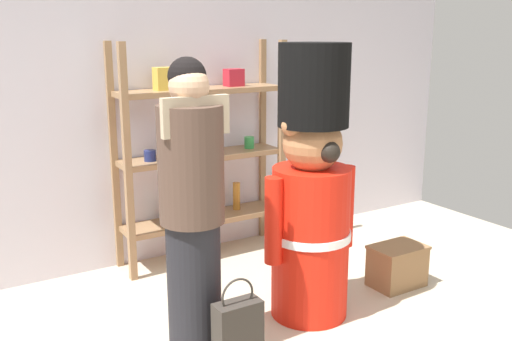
{
  "coord_description": "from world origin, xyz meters",
  "views": [
    {
      "loc": [
        -1.41,
        -1.97,
        1.77
      ],
      "look_at": [
        0.25,
        0.72,
        1.0
      ],
      "focal_mm": 40.51,
      "sensor_mm": 36.0,
      "label": 1
    }
  ],
  "objects_px": {
    "merchandise_shelf": "(201,152)",
    "person_shopper": "(192,209)",
    "teddy_bear_guard": "(311,194)",
    "shopping_bag": "(238,335)",
    "display_crate": "(397,266)"
  },
  "relations": [
    {
      "from": "merchandise_shelf",
      "to": "display_crate",
      "type": "xyz_separation_m",
      "value": [
        0.91,
        -1.23,
        -0.7
      ]
    },
    {
      "from": "merchandise_shelf",
      "to": "teddy_bear_guard",
      "type": "distance_m",
      "value": 1.25
    },
    {
      "from": "person_shopper",
      "to": "shopping_bag",
      "type": "distance_m",
      "value": 0.71
    },
    {
      "from": "person_shopper",
      "to": "shopping_bag",
      "type": "bearing_deg",
      "value": -67.59
    },
    {
      "from": "merchandise_shelf",
      "to": "person_shopper",
      "type": "bearing_deg",
      "value": -118.28
    },
    {
      "from": "shopping_bag",
      "to": "teddy_bear_guard",
      "type": "bearing_deg",
      "value": 24.34
    },
    {
      "from": "person_shopper",
      "to": "shopping_bag",
      "type": "height_order",
      "value": "person_shopper"
    },
    {
      "from": "display_crate",
      "to": "teddy_bear_guard",
      "type": "bearing_deg",
      "value": -179.56
    },
    {
      "from": "shopping_bag",
      "to": "display_crate",
      "type": "bearing_deg",
      "value": 12.36
    },
    {
      "from": "merchandise_shelf",
      "to": "shopping_bag",
      "type": "distance_m",
      "value": 1.78
    },
    {
      "from": "teddy_bear_guard",
      "to": "person_shopper",
      "type": "height_order",
      "value": "teddy_bear_guard"
    },
    {
      "from": "teddy_bear_guard",
      "to": "shopping_bag",
      "type": "xyz_separation_m",
      "value": [
        -0.71,
        -0.32,
        -0.59
      ]
    },
    {
      "from": "merchandise_shelf",
      "to": "teddy_bear_guard",
      "type": "bearing_deg",
      "value": -83.9
    },
    {
      "from": "shopping_bag",
      "to": "person_shopper",
      "type": "bearing_deg",
      "value": 112.41
    },
    {
      "from": "merchandise_shelf",
      "to": "teddy_bear_guard",
      "type": "height_order",
      "value": "teddy_bear_guard"
    }
  ]
}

